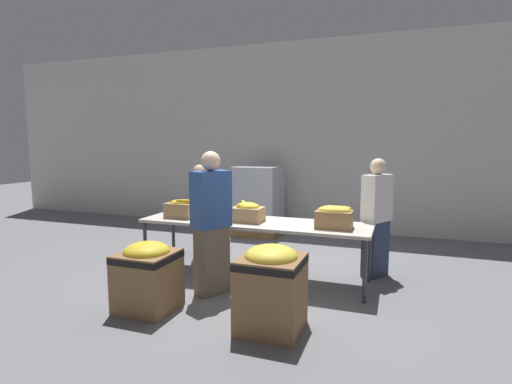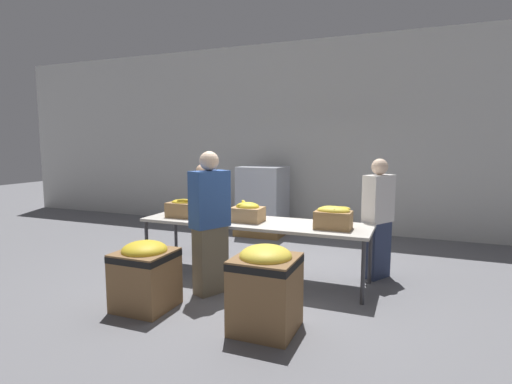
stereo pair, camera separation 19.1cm
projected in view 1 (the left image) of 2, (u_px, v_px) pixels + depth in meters
ground_plane at (254, 278)px, 5.57m from camera, size 30.00×30.00×0.00m
wall_back at (309, 137)px, 8.51m from camera, size 16.00×0.08×4.00m
sorting_table at (254, 225)px, 5.47m from camera, size 3.15×0.87×0.80m
banana_box_0 at (181, 208)px, 5.74m from camera, size 0.41×0.32×0.28m
banana_box_1 at (248, 212)px, 5.43m from camera, size 0.42×0.33×0.28m
banana_box_2 at (334, 217)px, 5.01m from camera, size 0.45×0.30×0.29m
volunteer_0 at (376, 218)px, 5.55m from camera, size 0.42×0.50×1.66m
volunteer_1 at (200, 210)px, 6.63m from camera, size 0.35×0.45×1.52m
volunteer_2 at (211, 224)px, 4.90m from camera, size 0.42×0.53×1.77m
donation_bin_0 at (148, 274)px, 4.47m from camera, size 0.60×0.60×0.78m
donation_bin_1 at (271, 285)px, 3.97m from camera, size 0.62×0.62×0.87m
pallet_stack_0 at (258, 201)px, 8.21m from camera, size 0.95×0.95×1.39m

